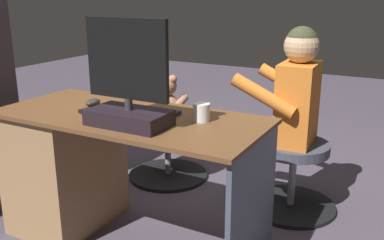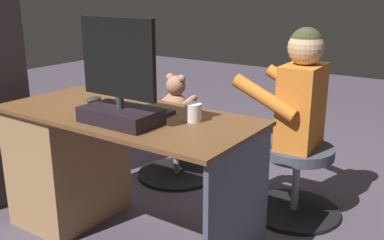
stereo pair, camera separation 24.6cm
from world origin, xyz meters
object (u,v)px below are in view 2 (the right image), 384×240
at_px(cup, 193,112).
at_px(visitor_chair, 296,177).
at_px(keyboard, 135,109).
at_px(person, 289,106).
at_px(desk, 80,159).
at_px(monitor, 120,92).
at_px(office_chair_teddy, 176,145).
at_px(tv_remote, 92,107).
at_px(computer_mouse, 94,100).
at_px(teddy_bear, 177,100).

height_order(cup, visitor_chair, cup).
bearing_deg(keyboard, person, -127.14).
relative_size(desk, keyboard, 3.28).
height_order(monitor, office_chair_teddy, monitor).
bearing_deg(monitor, person, -116.60).
bearing_deg(tv_remote, monitor, 177.34).
distance_m(desk, office_chair_teddy, 0.83).
bearing_deg(monitor, computer_mouse, -26.67).
xyz_separation_m(office_chair_teddy, visitor_chair, (-0.92, 0.04, -0.00)).
distance_m(keyboard, teddy_bear, 0.84).
height_order(monitor, visitor_chair, monitor).
xyz_separation_m(desk, monitor, (-0.47, 0.13, 0.48)).
height_order(monitor, tv_remote, monitor).
xyz_separation_m(monitor, computer_mouse, (0.38, -0.19, -0.13)).
height_order(tv_remote, office_chair_teddy, tv_remote).
xyz_separation_m(office_chair_teddy, teddy_bear, (-0.00, -0.01, 0.34)).
xyz_separation_m(keyboard, cup, (-0.35, -0.02, 0.03)).
distance_m(teddy_bear, visitor_chair, 0.98).
height_order(keyboard, visitor_chair, keyboard).
relative_size(keyboard, computer_mouse, 4.38).
height_order(desk, computer_mouse, computer_mouse).
bearing_deg(monitor, keyboard, -66.10).
xyz_separation_m(desk, teddy_bear, (-0.08, -0.83, 0.19)).
bearing_deg(keyboard, computer_mouse, 0.71).
xyz_separation_m(cup, person, (-0.20, -0.70, -0.09)).
bearing_deg(office_chair_teddy, person, 177.46).
xyz_separation_m(cup, visitor_chair, (-0.27, -0.70, -0.52)).
bearing_deg(cup, person, -105.56).
height_order(visitor_chair, person, person).
distance_m(keyboard, office_chair_teddy, 0.95).
height_order(desk, monitor, monitor).
bearing_deg(desk, person, -139.96).
relative_size(desk, monitor, 2.86).
distance_m(monitor, teddy_bear, 1.08).
bearing_deg(tv_remote, office_chair_teddy, -68.03).
xyz_separation_m(teddy_bear, person, (-0.84, 0.05, 0.09)).
relative_size(monitor, tv_remote, 3.22).
xyz_separation_m(computer_mouse, cup, (-0.64, -0.02, 0.02)).
xyz_separation_m(monitor, keyboard, (0.09, -0.20, -0.14)).
distance_m(monitor, office_chair_teddy, 1.20).
distance_m(keyboard, visitor_chair, 1.06).
bearing_deg(computer_mouse, person, -139.28).
xyz_separation_m(tv_remote, office_chair_teddy, (0.08, -0.84, -0.48)).
bearing_deg(keyboard, desk, 9.02).
xyz_separation_m(desk, computer_mouse, (-0.09, -0.06, 0.35)).
height_order(computer_mouse, teddy_bear, teddy_bear).
xyz_separation_m(desk, tv_remote, (-0.16, 0.03, 0.34)).
height_order(tv_remote, person, person).
bearing_deg(cup, computer_mouse, 1.90).
distance_m(cup, tv_remote, 0.58).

